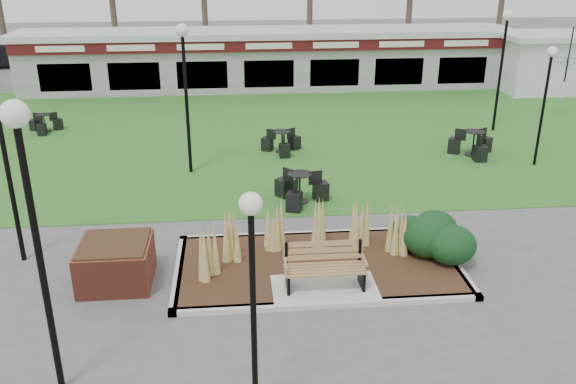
{
  "coord_description": "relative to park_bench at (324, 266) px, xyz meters",
  "views": [
    {
      "loc": [
        -1.78,
        -10.8,
        6.79
      ],
      "look_at": [
        -0.6,
        2.0,
        1.56
      ],
      "focal_mm": 38.0,
      "sensor_mm": 36.0,
      "label": 1
    }
  ],
  "objects": [
    {
      "name": "ground",
      "position": [
        0.0,
        -0.25,
        -0.59
      ],
      "size": [
        100.0,
        100.0,
        0.0
      ],
      "primitive_type": "plane",
      "color": "#515154",
      "rests_on": "ground"
    },
    {
      "name": "lawn",
      "position": [
        0.0,
        11.75,
        -0.58
      ],
      "size": [
        34.0,
        16.0,
        0.02
      ],
      "primitive_type": "cube",
      "color": "#2F6C22",
      "rests_on": "ground"
    },
    {
      "name": "planting_bed",
      "position": [
        1.27,
        1.1,
        -0.22
      ],
      "size": [
        6.75,
        3.4,
        1.27
      ],
      "color": "#322014",
      "rests_on": "ground"
    },
    {
      "name": "park_bench",
      "position": [
        0.0,
        0.0,
        0.0
      ],
      "size": [
        1.7,
        0.66,
        0.93
      ],
      "color": "olive",
      "rests_on": "ground"
    },
    {
      "name": "brick_planter",
      "position": [
        -4.4,
        0.75,
        -0.11
      ],
      "size": [
        1.5,
        1.5,
        0.95
      ],
      "color": "brown",
      "rests_on": "ground"
    },
    {
      "name": "food_pavilion",
      "position": [
        0.0,
        19.71,
        0.89
      ],
      "size": [
        24.6,
        3.4,
        2.9
      ],
      "color": "gray",
      "rests_on": "ground"
    },
    {
      "name": "service_hut",
      "position": [
        13.5,
        17.75,
        0.86
      ],
      "size": [
        4.4,
        3.4,
        2.83
      ],
      "color": "silver",
      "rests_on": "ground"
    },
    {
      "name": "lamp_post_near_left",
      "position": [
        -4.75,
        -2.65,
        2.95
      ],
      "size": [
        0.4,
        0.4,
        4.85
      ],
      "color": "black",
      "rests_on": "ground"
    },
    {
      "name": "lamp_post_near_right",
      "position": [
        -1.6,
        -3.75,
        2.2
      ],
      "size": [
        0.32,
        0.32,
        3.82
      ],
      "color": "black",
      "rests_on": "ground"
    },
    {
      "name": "lamp_post_mid_right",
      "position": [
        8.37,
        11.21,
        2.75
      ],
      "size": [
        0.38,
        0.38,
        4.58
      ],
      "color": "black",
      "rests_on": "ground"
    },
    {
      "name": "lamp_post_far_right",
      "position": [
        8.1,
        7.17,
        2.24
      ],
      "size": [
        0.32,
        0.32,
        3.88
      ],
      "color": "black",
      "rests_on": "ground"
    },
    {
      "name": "lamp_post_far_left",
      "position": [
        -3.2,
        7.54,
        2.8
      ],
      "size": [
        0.39,
        0.39,
        4.65
      ],
      "color": "black",
      "rests_on": "ground"
    },
    {
      "name": "bistro_set_a",
      "position": [
        -9.1,
        12.62,
        -0.34
      ],
      "size": [
        1.3,
        1.15,
        0.69
      ],
      "color": "black",
      "rests_on": "ground"
    },
    {
      "name": "bistro_set_b",
      "position": [
        -0.12,
        9.25,
        -0.31
      ],
      "size": [
        1.44,
        1.29,
        0.77
      ],
      "color": "black",
      "rests_on": "ground"
    },
    {
      "name": "bistro_set_c",
      "position": [
        0.0,
        4.75,
        -0.28
      ],
      "size": [
        1.52,
        1.59,
        0.86
      ],
      "color": "black",
      "rests_on": "ground"
    },
    {
      "name": "bistro_set_d",
      "position": [
        6.41,
        8.32,
        -0.28
      ],
      "size": [
        1.62,
        1.41,
        0.86
      ],
      "color": "black",
      "rests_on": "ground"
    },
    {
      "name": "patio_umbrella",
      "position": [
        11.87,
        12.75,
        1.09
      ],
      "size": [
        2.72,
        2.74,
        2.64
      ],
      "color": "black",
      "rests_on": "ground"
    },
    {
      "name": "car_black",
      "position": [
        -15.06,
        26.75,
        0.11
      ],
      "size": [
        4.47,
        2.53,
        1.39
      ],
      "primitive_type": "imported",
      "rotation": [
        0.0,
        0.0,
        1.84
      ],
      "color": "black",
      "rests_on": "ground"
    }
  ]
}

